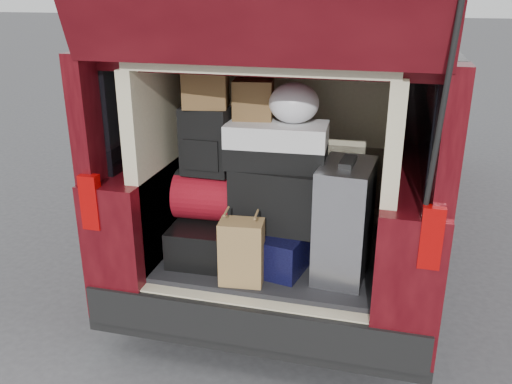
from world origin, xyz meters
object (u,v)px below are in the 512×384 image
silver_roller (344,221)px  red_duffel (214,196)px  black_hardshell (212,236)px  navy_hardshell (276,243)px  black_soft_case (277,197)px  twotone_duffel (277,145)px  kraft_bag (242,252)px  backpack (206,141)px

silver_roller → red_duffel: size_ratio=1.46×
black_hardshell → navy_hardshell: navy_hardshell is taller
navy_hardshell → black_soft_case: black_soft_case is taller
navy_hardshell → twotone_duffel: twotone_duffel is taller
red_duffel → black_soft_case: 0.39m
navy_hardshell → kraft_bag: kraft_bag is taller
black_hardshell → twotone_duffel: twotone_duffel is taller
kraft_bag → twotone_duffel: (0.12, 0.31, 0.53)m
red_duffel → twotone_duffel: (0.38, 0.00, 0.34)m
kraft_bag → black_soft_case: size_ratio=0.73×
black_soft_case → black_hardshell: bearing=-176.1°
backpack → twotone_duffel: backpack is taller
silver_roller → twotone_duffel: 0.56m
black_hardshell → twotone_duffel: (0.39, 0.02, 0.60)m
navy_hardshell → backpack: 0.73m
kraft_bag → backpack: 0.67m
silver_roller → black_soft_case: 0.40m
red_duffel → backpack: 0.34m
navy_hardshell → kraft_bag: size_ratio=1.41×
black_hardshell → red_duffel: size_ratio=1.25×
kraft_bag → black_soft_case: black_soft_case is taller
silver_roller → backpack: 0.90m
silver_roller → twotone_duffel: twotone_duffel is taller
silver_roller → twotone_duffel: (-0.40, 0.07, 0.38)m
silver_roller → red_duffel: bearing=179.4°
navy_hardshell → twotone_duffel: (-0.00, 0.01, 0.60)m
black_soft_case → backpack: backpack is taller
silver_roller → kraft_bag: bearing=-150.7°
kraft_bag → backpack: size_ratio=0.94×
kraft_bag → twotone_duffel: 0.62m
silver_roller → kraft_bag: (-0.52, -0.24, -0.14)m
black_hardshell → kraft_bag: bearing=-48.6°
black_hardshell → backpack: bearing=-164.9°
black_soft_case → kraft_bag: bearing=-110.0°
navy_hardshell → backpack: bearing=-167.4°
twotone_duffel → navy_hardshell: bearing=-75.5°
black_hardshell → kraft_bag: 0.41m
kraft_bag → twotone_duffel: bearing=63.6°
black_hardshell → black_soft_case: black_soft_case is taller
black_hardshell → black_soft_case: bearing=-1.4°
silver_roller → twotone_duffel: size_ratio=1.17×
black_soft_case → red_duffel: bearing=-178.6°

